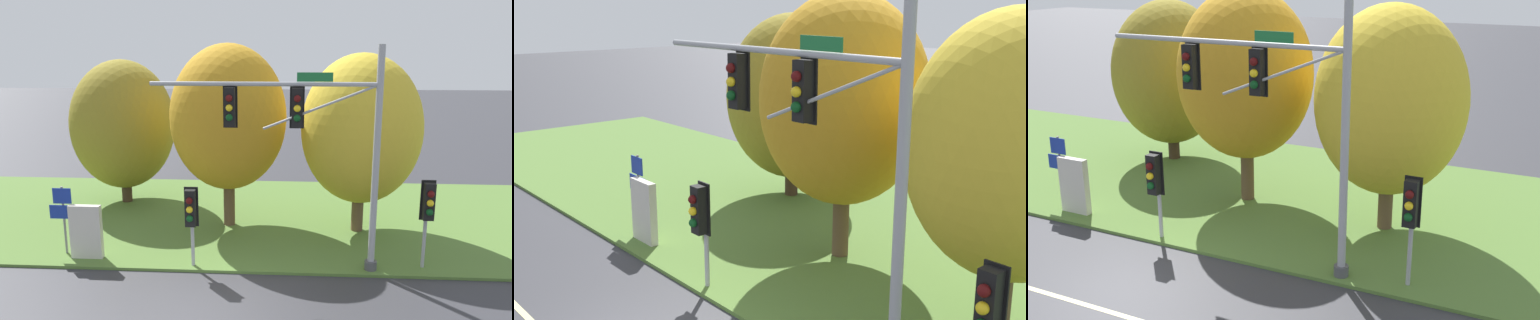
% 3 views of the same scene
% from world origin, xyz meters
% --- Properties ---
extents(ground_plane, '(160.00, 160.00, 0.00)m').
position_xyz_m(ground_plane, '(0.00, 0.00, 0.00)').
color(ground_plane, '#333338').
extents(grass_verge, '(48.00, 11.50, 0.10)m').
position_xyz_m(grass_verge, '(0.00, 8.25, 0.05)').
color(grass_verge, '#517533').
rests_on(grass_verge, ground).
extents(traffic_signal_mast, '(7.33, 0.49, 7.27)m').
position_xyz_m(traffic_signal_mast, '(2.94, 2.92, 4.64)').
color(traffic_signal_mast, '#9EA0A5').
rests_on(traffic_signal_mast, grass_verge).
extents(pedestrian_signal_near_kerb, '(0.46, 0.55, 2.75)m').
position_xyz_m(pedestrian_signal_near_kerb, '(-1.03, 2.70, 2.04)').
color(pedestrian_signal_near_kerb, '#9EA0A5').
rests_on(pedestrian_signal_near_kerb, grass_verge).
extents(pedestrian_signal_further_along, '(0.46, 0.55, 3.01)m').
position_xyz_m(pedestrian_signal_further_along, '(6.64, 3.06, 2.27)').
color(pedestrian_signal_further_along, '#9EA0A5').
rests_on(pedestrian_signal_further_along, grass_verge).
extents(route_sign_post, '(0.97, 0.08, 2.45)m').
position_xyz_m(route_sign_post, '(-5.73, 3.59, 1.68)').
color(route_sign_post, slate).
rests_on(route_sign_post, grass_verge).
extents(tree_nearest_road, '(4.76, 4.76, 6.69)m').
position_xyz_m(tree_nearest_road, '(-5.55, 9.87, 3.80)').
color(tree_nearest_road, '#423021').
rests_on(tree_nearest_road, grass_verge).
extents(tree_left_of_mast, '(4.63, 4.63, 7.37)m').
position_xyz_m(tree_left_of_mast, '(-0.28, 6.97, 4.56)').
color(tree_left_of_mast, brown).
rests_on(tree_left_of_mast, grass_verge).
extents(tree_behind_signpost, '(4.63, 4.63, 7.01)m').
position_xyz_m(tree_behind_signpost, '(4.91, 6.63, 4.20)').
color(tree_behind_signpost, brown).
rests_on(tree_behind_signpost, grass_verge).
extents(info_kiosk, '(1.10, 0.24, 1.90)m').
position_xyz_m(info_kiosk, '(-4.82, 3.25, 1.04)').
color(info_kiosk, beige).
rests_on(info_kiosk, grass_verge).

